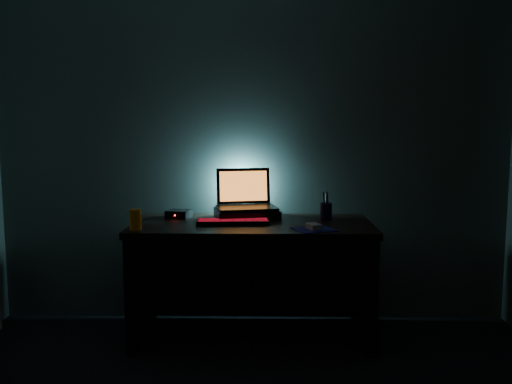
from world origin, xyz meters
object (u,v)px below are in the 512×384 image
mouse (314,226)px  laptop (245,199)px  keyboard (233,222)px  juice_glass (135,220)px  router (179,214)px  pen_cup (326,211)px

mouse → laptop: bearing=113.5°
keyboard → juice_glass: size_ratio=3.77×
router → juice_glass: bearing=-99.2°
mouse → router: router is taller
mouse → pen_cup: 0.35m
laptop → keyboard: (-0.07, -0.25, -0.11)m
pen_cup → juice_glass: size_ratio=0.90×
pen_cup → router: 0.96m
laptop → juice_glass: bearing=-156.0°
keyboard → mouse: size_ratio=4.39×
laptop → router: 0.45m
keyboard → juice_glass: bearing=-164.0°
laptop → keyboard: bearing=-116.6°
juice_glass → mouse: bearing=1.2°
juice_glass → keyboard: bearing=19.6°
pen_cup → juice_glass: 1.21m
juice_glass → router: juice_glass is taller
laptop → keyboard: laptop is taller
mouse → pen_cup: pen_cup is taller
keyboard → mouse: mouse is taller
keyboard → pen_cup: size_ratio=4.17×
laptop → router: bearing=172.7°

